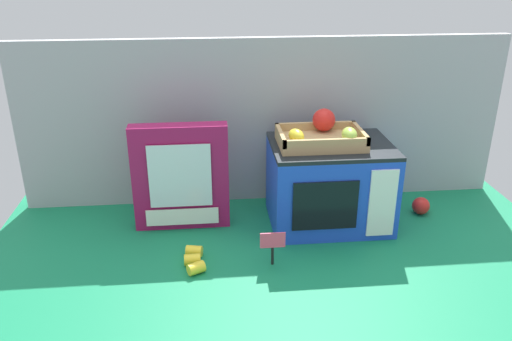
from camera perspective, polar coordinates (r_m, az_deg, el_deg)
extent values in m
plane|color=#147A4C|center=(1.67, 1.62, -5.56)|extent=(1.70, 1.70, 0.00)
cube|color=#A0A3A8|center=(1.73, 0.97, 5.44)|extent=(1.61, 0.03, 0.56)
cube|color=blue|center=(1.63, 8.11, -1.64)|extent=(0.37, 0.27, 0.25)
cube|color=black|center=(1.58, 8.38, 2.72)|extent=(0.37, 0.27, 0.01)
cube|color=black|center=(1.50, 7.67, -3.90)|extent=(0.19, 0.01, 0.15)
cube|color=white|center=(1.55, 13.81, -3.55)|extent=(0.08, 0.01, 0.21)
cube|color=tan|center=(1.56, 7.14, 3.22)|extent=(0.25, 0.17, 0.02)
cube|color=tan|center=(1.48, 7.83, 3.02)|extent=(0.25, 0.01, 0.02)
cube|color=tan|center=(1.63, 6.58, 4.92)|extent=(0.25, 0.01, 0.02)
cube|color=tan|center=(1.54, 2.74, 3.90)|extent=(0.01, 0.17, 0.02)
cube|color=tan|center=(1.59, 11.47, 4.11)|extent=(0.01, 0.17, 0.02)
ellipsoid|color=yellow|center=(1.51, 4.49, 3.84)|extent=(0.06, 0.07, 0.04)
sphere|color=red|center=(1.62, 7.52, 5.58)|extent=(0.07, 0.07, 0.07)
ellipsoid|color=#9EC647|center=(1.53, 10.30, 3.90)|extent=(0.05, 0.07, 0.04)
cube|color=#99144C|center=(1.59, -8.34, -0.77)|extent=(0.29, 0.05, 0.33)
cube|color=silver|center=(1.55, -8.41, -0.63)|extent=(0.19, 0.00, 0.20)
cube|color=white|center=(1.61, -8.13, -5.09)|extent=(0.22, 0.00, 0.05)
cylinder|color=black|center=(1.44, 1.83, -9.39)|extent=(0.01, 0.01, 0.06)
cube|color=#F44C6B|center=(1.41, 1.86, -7.72)|extent=(0.07, 0.00, 0.05)
cylinder|color=yellow|center=(1.49, -6.86, -8.84)|extent=(0.05, 0.04, 0.03)
cylinder|color=yellow|center=(1.46, -7.06, -9.77)|extent=(0.05, 0.03, 0.03)
cylinder|color=yellow|center=(1.42, -6.64, -10.68)|extent=(0.05, 0.05, 0.03)
sphere|color=red|center=(1.79, 17.73, -3.67)|extent=(0.06, 0.06, 0.06)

